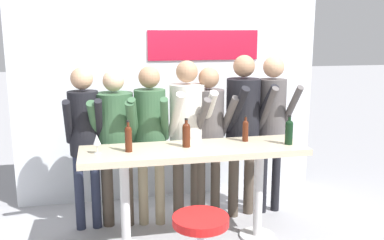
{
  "coord_description": "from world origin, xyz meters",
  "views": [
    {
      "loc": [
        -0.86,
        -3.84,
        2.08
      ],
      "look_at": [
        0.0,
        0.09,
        1.24
      ],
      "focal_mm": 40.0,
      "sensor_mm": 36.0,
      "label": 1
    }
  ],
  "objects_px": {
    "person_center": "(187,124)",
    "wine_bottle_1": "(289,131)",
    "wine_bottle_0": "(128,138)",
    "person_right": "(243,118)",
    "wine_bottle_3": "(186,134)",
    "person_center_left": "(150,128)",
    "bar_stool": "(201,240)",
    "person_far_right": "(272,115)",
    "person_center_right": "(209,127)",
    "person_left": "(115,132)",
    "wine_bottle_2": "(245,130)",
    "person_far_left": "(84,130)",
    "tasting_table": "(194,164)",
    "wine_glass_0": "(97,140)"
  },
  "relations": [
    {
      "from": "person_right",
      "to": "person_far_right",
      "type": "distance_m",
      "value": 0.35
    },
    {
      "from": "tasting_table",
      "to": "person_far_left",
      "type": "distance_m",
      "value": 1.2
    },
    {
      "from": "person_left",
      "to": "wine_bottle_1",
      "type": "relative_size",
      "value": 5.83
    },
    {
      "from": "bar_stool",
      "to": "wine_bottle_2",
      "type": "height_order",
      "value": "wine_bottle_2"
    },
    {
      "from": "person_center_left",
      "to": "wine_bottle_2",
      "type": "height_order",
      "value": "person_center_left"
    },
    {
      "from": "wine_bottle_0",
      "to": "wine_bottle_1",
      "type": "distance_m",
      "value": 1.55
    },
    {
      "from": "person_center_left",
      "to": "wine_bottle_3",
      "type": "bearing_deg",
      "value": -49.43
    },
    {
      "from": "bar_stool",
      "to": "person_far_right",
      "type": "relative_size",
      "value": 0.35
    },
    {
      "from": "person_right",
      "to": "person_far_right",
      "type": "bearing_deg",
      "value": -8.91
    },
    {
      "from": "person_center_left",
      "to": "wine_bottle_3",
      "type": "height_order",
      "value": "person_center_left"
    },
    {
      "from": "person_far_left",
      "to": "person_far_right",
      "type": "bearing_deg",
      "value": -0.45
    },
    {
      "from": "person_left",
      "to": "person_center_right",
      "type": "xyz_separation_m",
      "value": [
        1.0,
        -0.04,
        0.02
      ]
    },
    {
      "from": "person_center_left",
      "to": "person_far_right",
      "type": "relative_size",
      "value": 0.95
    },
    {
      "from": "person_left",
      "to": "wine_bottle_0",
      "type": "height_order",
      "value": "person_left"
    },
    {
      "from": "wine_bottle_3",
      "to": "person_right",
      "type": "bearing_deg",
      "value": 34.32
    },
    {
      "from": "wine_bottle_2",
      "to": "wine_bottle_0",
      "type": "bearing_deg",
      "value": -173.52
    },
    {
      "from": "wine_bottle_3",
      "to": "person_center_right",
      "type": "bearing_deg",
      "value": 54.65
    },
    {
      "from": "tasting_table",
      "to": "person_far_right",
      "type": "distance_m",
      "value": 1.22
    },
    {
      "from": "wine_bottle_1",
      "to": "wine_bottle_2",
      "type": "xyz_separation_m",
      "value": [
        -0.38,
        0.2,
        -0.02
      ]
    },
    {
      "from": "person_right",
      "to": "wine_bottle_3",
      "type": "distance_m",
      "value": 0.91
    },
    {
      "from": "person_center_right",
      "to": "person_far_right",
      "type": "height_order",
      "value": "person_far_right"
    },
    {
      "from": "wine_bottle_0",
      "to": "wine_bottle_1",
      "type": "height_order",
      "value": "wine_bottle_0"
    },
    {
      "from": "person_left",
      "to": "person_far_right",
      "type": "bearing_deg",
      "value": 8.8
    },
    {
      "from": "person_right",
      "to": "person_far_left",
      "type": "bearing_deg",
      "value": 167.82
    },
    {
      "from": "wine_glass_0",
      "to": "person_far_left",
      "type": "bearing_deg",
      "value": 102.35
    },
    {
      "from": "person_far_left",
      "to": "wine_bottle_3",
      "type": "xyz_separation_m",
      "value": [
        0.96,
        -0.52,
        0.03
      ]
    },
    {
      "from": "bar_stool",
      "to": "person_center",
      "type": "relative_size",
      "value": 0.35
    },
    {
      "from": "person_left",
      "to": "wine_bottle_1",
      "type": "xyz_separation_m",
      "value": [
        1.65,
        -0.65,
        0.08
      ]
    },
    {
      "from": "bar_stool",
      "to": "person_center",
      "type": "xyz_separation_m",
      "value": [
        0.16,
        1.27,
        0.68
      ]
    },
    {
      "from": "person_far_left",
      "to": "person_left",
      "type": "distance_m",
      "value": 0.31
    },
    {
      "from": "wine_bottle_2",
      "to": "wine_glass_0",
      "type": "relative_size",
      "value": 1.48
    },
    {
      "from": "wine_bottle_3",
      "to": "person_far_left",
      "type": "bearing_deg",
      "value": 151.54
    },
    {
      "from": "person_right",
      "to": "wine_bottle_3",
      "type": "xyz_separation_m",
      "value": [
        -0.75,
        -0.51,
        -0.02
      ]
    },
    {
      "from": "wine_bottle_0",
      "to": "person_far_left",
      "type": "bearing_deg",
      "value": 125.7
    },
    {
      "from": "person_center",
      "to": "wine_bottle_1",
      "type": "xyz_separation_m",
      "value": [
        0.89,
        -0.61,
        0.02
      ]
    },
    {
      "from": "wine_glass_0",
      "to": "bar_stool",
      "type": "bearing_deg",
      "value": -42.64
    },
    {
      "from": "tasting_table",
      "to": "wine_bottle_1",
      "type": "xyz_separation_m",
      "value": [
        0.93,
        -0.08,
        0.29
      ]
    },
    {
      "from": "person_center_left",
      "to": "wine_glass_0",
      "type": "bearing_deg",
      "value": -125.46
    },
    {
      "from": "bar_stool",
      "to": "wine_bottle_0",
      "type": "height_order",
      "value": "wine_bottle_0"
    },
    {
      "from": "person_center",
      "to": "person_center_right",
      "type": "relative_size",
      "value": 1.04
    },
    {
      "from": "tasting_table",
      "to": "bar_stool",
      "type": "bearing_deg",
      "value": -98.53
    },
    {
      "from": "person_far_left",
      "to": "wine_bottle_1",
      "type": "xyz_separation_m",
      "value": [
        1.96,
        -0.64,
        0.04
      ]
    },
    {
      "from": "person_center_left",
      "to": "wine_bottle_1",
      "type": "height_order",
      "value": "person_center_left"
    },
    {
      "from": "wine_bottle_2",
      "to": "wine_bottle_1",
      "type": "bearing_deg",
      "value": -28.58
    },
    {
      "from": "tasting_table",
      "to": "wine_bottle_1",
      "type": "relative_size",
      "value": 7.41
    },
    {
      "from": "bar_stool",
      "to": "person_left",
      "type": "distance_m",
      "value": 1.57
    },
    {
      "from": "person_right",
      "to": "person_center_right",
      "type": "bearing_deg",
      "value": 170.43
    },
    {
      "from": "wine_bottle_2",
      "to": "person_center",
      "type": "bearing_deg",
      "value": 141.41
    },
    {
      "from": "person_far_left",
      "to": "person_left",
      "type": "bearing_deg",
      "value": 1.24
    },
    {
      "from": "person_left",
      "to": "wine_bottle_2",
      "type": "height_order",
      "value": "person_left"
    }
  ]
}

